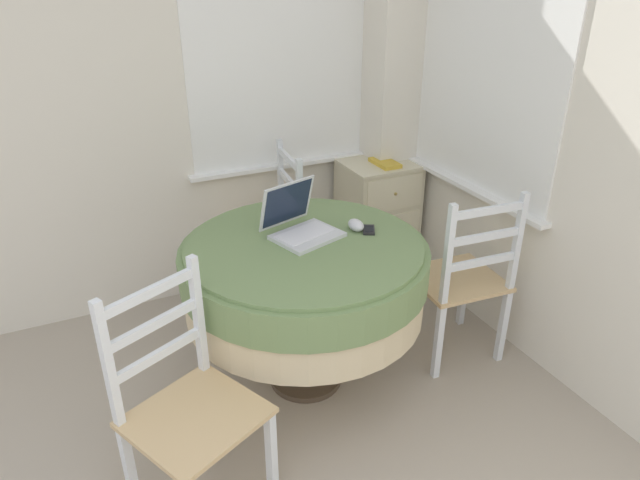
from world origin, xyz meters
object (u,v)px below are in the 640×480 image
(laptop, at_px, (300,224))
(dining_chair_near_right_window, at_px, (462,280))
(computer_mouse, at_px, (356,225))
(cell_phone, at_px, (369,230))
(corner_cabinet, at_px, (377,217))
(dining_chair_near_back_window, at_px, (269,232))
(book_on_cabinet, at_px, (385,163))
(dining_chair_camera_near, at_px, (187,408))
(round_dining_table, at_px, (305,274))

(laptop, relative_size, dining_chair_near_right_window, 0.38)
(computer_mouse, distance_m, dining_chair_near_right_window, 0.66)
(cell_phone, distance_m, corner_cabinet, 1.10)
(dining_chair_near_back_window, xyz_separation_m, book_on_cabinet, (0.77, -0.02, 0.33))
(cell_phone, bearing_deg, dining_chair_near_right_window, -15.31)
(cell_phone, distance_m, dining_chair_camera_near, 1.14)
(dining_chair_near_right_window, xyz_separation_m, book_on_cabinet, (0.09, 0.93, 0.33))
(dining_chair_camera_near, relative_size, book_on_cabinet, 4.47)
(laptop, bearing_deg, computer_mouse, -15.43)
(dining_chair_near_back_window, bearing_deg, dining_chair_camera_near, -122.32)
(round_dining_table, bearing_deg, laptop, 77.08)
(dining_chair_near_right_window, distance_m, corner_cabinet, 1.00)
(laptop, bearing_deg, round_dining_table, -102.92)
(dining_chair_camera_near, bearing_deg, computer_mouse, 26.65)
(dining_chair_camera_near, bearing_deg, cell_phone, 23.92)
(computer_mouse, distance_m, dining_chair_camera_near, 1.12)
(cell_phone, bearing_deg, corner_cabinet, 56.52)
(dining_chair_near_back_window, distance_m, corner_cabinet, 0.77)
(corner_cabinet, xyz_separation_m, book_on_cabinet, (0.00, -0.06, 0.40))
(cell_phone, distance_m, dining_chair_near_back_window, 0.90)
(dining_chair_near_right_window, xyz_separation_m, corner_cabinet, (0.09, 0.99, -0.07))
(book_on_cabinet, bearing_deg, round_dining_table, -138.71)
(round_dining_table, relative_size, cell_phone, 9.80)
(corner_cabinet, bearing_deg, laptop, -139.12)
(cell_phone, relative_size, dining_chair_near_right_window, 0.12)
(computer_mouse, bearing_deg, dining_chair_camera_near, -153.35)
(round_dining_table, height_order, book_on_cabinet, book_on_cabinet)
(cell_phone, bearing_deg, computer_mouse, 147.69)
(laptop, bearing_deg, book_on_cabinet, 38.43)
(book_on_cabinet, bearing_deg, computer_mouse, -129.09)
(computer_mouse, bearing_deg, cell_phone, -32.31)
(computer_mouse, height_order, cell_phone, computer_mouse)
(computer_mouse, relative_size, dining_chair_near_back_window, 0.11)
(computer_mouse, xyz_separation_m, dining_chair_near_right_window, (0.53, -0.16, -0.35))
(computer_mouse, relative_size, corner_cabinet, 0.13)
(computer_mouse, relative_size, book_on_cabinet, 0.47)
(dining_chair_near_back_window, xyz_separation_m, corner_cabinet, (0.77, 0.04, -0.07))
(cell_phone, relative_size, dining_chair_camera_near, 0.12)
(round_dining_table, xyz_separation_m, computer_mouse, (0.28, 0.02, 0.18))
(dining_chair_near_back_window, relative_size, dining_chair_near_right_window, 1.00)
(corner_cabinet, distance_m, book_on_cabinet, 0.40)
(dining_chair_near_back_window, relative_size, corner_cabinet, 1.24)
(dining_chair_near_right_window, bearing_deg, cell_phone, 164.69)
(dining_chair_camera_near, bearing_deg, dining_chair_near_back_window, 57.68)
(cell_phone, bearing_deg, dining_chair_near_back_window, 103.76)
(laptop, relative_size, computer_mouse, 3.60)
(round_dining_table, xyz_separation_m, corner_cabinet, (0.90, 0.85, -0.23))
(dining_chair_near_right_window, height_order, book_on_cabinet, dining_chair_near_right_window)
(cell_phone, xyz_separation_m, dining_chair_near_back_window, (-0.20, 0.82, -0.33))
(laptop, relative_size, dining_chair_near_back_window, 0.38)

